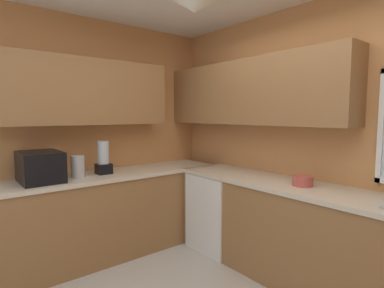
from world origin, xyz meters
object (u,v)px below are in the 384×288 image
at_px(blender_appliance, 103,159).
at_px(bowl, 303,181).
at_px(dishwasher, 221,211).
at_px(kettle, 78,166).
at_px(microwave, 40,167).

bearing_deg(blender_appliance, bowl, 35.07).
height_order(dishwasher, bowl, bowl).
relative_size(dishwasher, bowl, 4.85).
bearing_deg(kettle, microwave, -93.30).
height_order(kettle, bowl, kettle).
height_order(dishwasher, blender_appliance, blender_appliance).
relative_size(microwave, kettle, 2.13).
bearing_deg(microwave, blender_appliance, 90.00).
height_order(dishwasher, kettle, kettle).
xyz_separation_m(microwave, bowl, (1.67, 1.80, -0.10)).
xyz_separation_m(kettle, bowl, (1.65, 1.46, -0.07)).
relative_size(kettle, blender_appliance, 0.63).
height_order(dishwasher, microwave, microwave).
xyz_separation_m(kettle, blender_appliance, (-0.02, 0.28, 0.05)).
distance_m(dishwasher, blender_appliance, 1.47).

